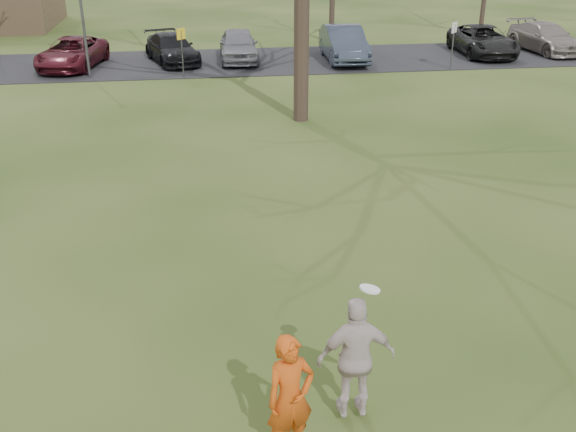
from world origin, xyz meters
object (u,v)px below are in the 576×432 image
object	(u,v)px
player_defender	(290,398)
car_6	(483,40)
car_5	(344,44)
car_7	(545,38)
car_2	(72,53)
car_4	(238,45)
car_3	(172,48)
catching_play	(356,358)

from	to	relation	value
player_defender	car_6	world-z (taller)	player_defender
car_5	car_7	world-z (taller)	car_5
car_7	car_6	bearing A→B (deg)	178.04
car_2	car_4	bearing A→B (deg)	14.03
car_4	car_6	size ratio (longest dim) A/B	0.86
player_defender	car_4	xyz separation A→B (m)	(1.16, 25.20, -0.11)
player_defender	car_5	bearing A→B (deg)	59.09
player_defender	car_6	xyz separation A→B (m)	(13.25, 25.02, -0.16)
car_3	car_4	xyz separation A→B (m)	(3.12, -0.14, 0.10)
player_defender	car_3	bearing A→B (deg)	77.50
car_4	catching_play	bearing A→B (deg)	-88.81
player_defender	car_2	distance (m)	25.58
car_4	player_defender	bearing A→B (deg)	-91.00
car_3	car_4	size ratio (longest dim) A/B	1.02
car_5	car_4	bearing A→B (deg)	174.64
car_2	car_3	xyz separation A→B (m)	(4.46, 0.58, -0.02)
car_4	catching_play	xyz separation A→B (m)	(-0.19, -24.71, 0.27)
car_2	catching_play	world-z (taller)	catching_play
player_defender	car_5	distance (m)	25.32
car_5	car_7	size ratio (longest dim) A/B	1.01
player_defender	car_2	size ratio (longest dim) A/B	0.37
player_defender	car_2	bearing A→B (deg)	87.60
car_7	catching_play	xyz separation A→B (m)	(-15.75, -24.86, 0.31)
car_3	catching_play	size ratio (longest dim) A/B	2.14
car_6	car_2	bearing A→B (deg)	-176.54
player_defender	car_5	size ratio (longest dim) A/B	0.37
player_defender	car_7	xyz separation A→B (m)	(16.71, 25.35, -0.16)
car_2	car_7	distance (m)	23.14
player_defender	car_6	bearing A→B (deg)	45.16
car_2	car_4	distance (m)	7.59
car_5	catching_play	xyz separation A→B (m)	(-5.15, -24.08, 0.20)
car_2	car_6	distance (m)	19.67
car_3	car_5	size ratio (longest dim) A/B	0.91
player_defender	car_7	distance (m)	30.37
car_6	car_7	distance (m)	3.48
car_4	catching_play	distance (m)	24.71
car_2	car_6	bearing A→B (deg)	11.48
car_4	car_7	bearing A→B (deg)	2.20
player_defender	car_7	world-z (taller)	player_defender
car_2	car_7	size ratio (longest dim) A/B	1.00
car_7	car_4	bearing A→B (deg)	173.16
player_defender	car_6	size ratio (longest dim) A/B	0.36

